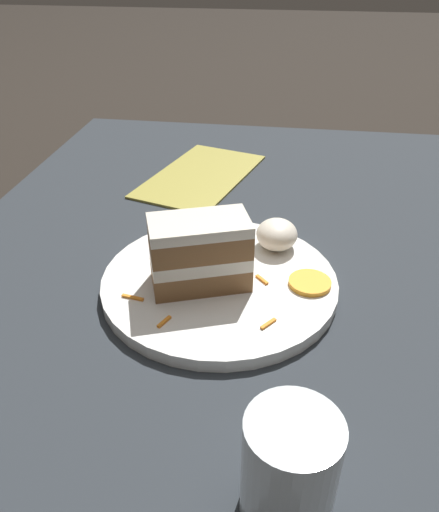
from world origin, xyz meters
TOP-DOWN VIEW (x-y plane):
  - ground_plane at (0.00, 0.00)m, footprint 6.00×6.00m
  - dining_table at (0.00, 0.00)m, footprint 1.28×0.89m
  - plate at (-0.00, -0.04)m, footprint 0.30×0.30m
  - cake_slice at (0.02, -0.06)m, footprint 0.10×0.13m
  - cream_dollop at (-0.08, 0.03)m, footprint 0.06×0.06m
  - orange_garnish at (0.00, 0.07)m, footprint 0.05×0.05m
  - carrot_shreds_scatter at (0.02, -0.05)m, footprint 0.22×0.18m
  - drinking_glass at (0.28, 0.06)m, footprint 0.07×0.07m
  - menu_card at (-0.34, -0.12)m, footprint 0.30×0.22m

SIDE VIEW (x-z plane):
  - ground_plane at x=0.00m, z-range 0.00..0.00m
  - dining_table at x=0.00m, z-range 0.00..0.03m
  - menu_card at x=-0.34m, z-range 0.03..0.03m
  - plate at x=0.00m, z-range 0.03..0.05m
  - carrot_shreds_scatter at x=0.02m, z-range 0.05..0.05m
  - orange_garnish at x=0.00m, z-range 0.05..0.05m
  - cream_dollop at x=-0.08m, z-range 0.05..0.09m
  - drinking_glass at x=0.28m, z-range 0.02..0.12m
  - cake_slice at x=0.02m, z-range 0.05..0.13m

